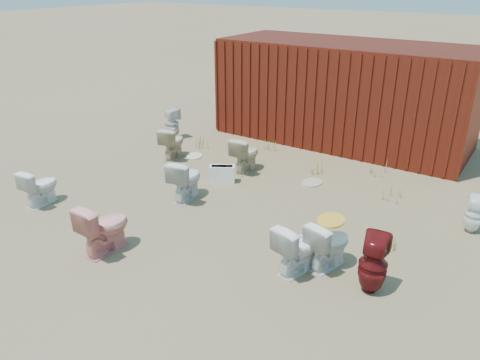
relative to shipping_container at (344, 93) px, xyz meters
The scene contains 22 objects.
ground 5.34m from the shipping_container, 90.00° to the right, with size 100.00×100.00×0.00m, color brown.
shipping_container is the anchor object (origin of this frame).
toilet_front_a 7.22m from the shipping_container, 115.68° to the right, with size 0.39×0.68×0.69m, color white.
toilet_front_pink 7.01m from the shipping_container, 97.38° to the right, with size 0.45×0.80×0.81m, color pink.
toilet_front_c 5.00m from the shipping_container, 102.35° to the right, with size 0.44×0.77×0.79m, color silver.
toilet_front_maroon 6.33m from the shipping_container, 63.84° to the right, with size 0.37×0.38×0.83m, color #5E1012.
toilet_front_e 6.08m from the shipping_container, 73.12° to the right, with size 0.42×0.74×0.76m, color white.
toilet_back_a 4.36m from the shipping_container, 147.10° to the right, with size 0.36×0.37×0.80m, color silver.
toilet_back_beige_left 4.37m from the shipping_container, 128.57° to the right, with size 0.41×0.72×0.73m, color #C7B692.
toilet_back_beige_right 3.31m from the shipping_container, 105.79° to the right, with size 0.43×0.75×0.76m, color beige.
toilet_back_yellowlid 5.86m from the shipping_container, 69.20° to the right, with size 0.41×0.72×0.73m, color white.
toilet_back_e 4.90m from the shipping_container, 41.69° to the right, with size 0.28×0.29×0.63m, color white.
yellow_lid 5.81m from the shipping_container, 69.20° to the right, with size 0.37×0.47×0.03m, color gold.
loose_tank 4.09m from the shipping_container, 103.72° to the right, with size 0.50×0.20×0.35m, color white.
loose_lid_near 3.17m from the shipping_container, 78.24° to the right, with size 0.38×0.49×0.02m, color tan.
loose_lid_far 4.00m from the shipping_container, 127.47° to the right, with size 0.36×0.47×0.02m, color beige.
weed_clump_a 3.69m from the shipping_container, 136.91° to the right, with size 0.36×0.36×0.28m, color #9C8D3E.
weed_clump_b 2.59m from the shipping_container, 79.99° to the right, with size 0.32×0.32×0.32m, color #9C8D3E.
weed_clump_c 3.58m from the shipping_container, 52.18° to the right, with size 0.36×0.36×0.30m, color #9C8D3E.
weed_clump_d 2.35m from the shipping_container, 121.44° to the right, with size 0.30×0.30×0.28m, color #9C8D3E.
weed_clump_e 2.50m from the shipping_container, 48.39° to the right, with size 0.34×0.34×0.30m, color #9C8D3E.
weed_clump_f 5.29m from the shipping_container, 58.90° to the right, with size 0.28×0.28×0.21m, color #9C8D3E.
Camera 1 is at (4.17, -5.63, 3.86)m, focal length 35.00 mm.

